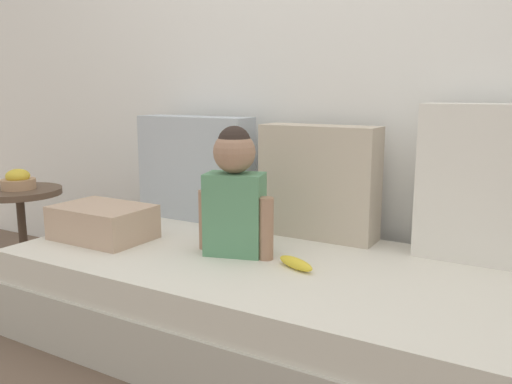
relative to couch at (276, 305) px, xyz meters
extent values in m
plane|color=brown|center=(0.00, 0.00, -0.17)|extent=(12.00, 12.00, 0.00)
cube|color=white|center=(0.00, 0.61, 1.04)|extent=(5.31, 0.10, 2.43)
cube|color=beige|center=(0.00, 0.00, -0.06)|extent=(2.11, 0.96, 0.23)
cube|color=silver|center=(0.00, 0.00, 0.12)|extent=(2.04, 0.93, 0.13)
cube|color=#B2BCC6|center=(-0.65, 0.38, 0.43)|extent=(0.59, 0.16, 0.50)
cube|color=#C1B29E|center=(0.00, 0.38, 0.42)|extent=(0.51, 0.16, 0.48)
cube|color=silver|center=(0.65, 0.38, 0.47)|extent=(0.46, 0.16, 0.58)
cube|color=#568E66|center=(-0.17, -0.01, 0.34)|extent=(0.25, 0.19, 0.32)
sphere|color=#9E755B|center=(-0.17, -0.01, 0.57)|extent=(0.16, 0.16, 0.16)
sphere|color=#2D231E|center=(-0.17, -0.01, 0.61)|extent=(0.13, 0.13, 0.13)
cylinder|color=#9E755B|center=(-0.31, -0.01, 0.30)|extent=(0.06, 0.06, 0.24)
cylinder|color=#9E755B|center=(-0.04, -0.01, 0.30)|extent=(0.06, 0.06, 0.24)
ellipsoid|color=yellow|center=(0.11, -0.05, 0.20)|extent=(0.17, 0.11, 0.04)
cube|color=tan|center=(-0.77, -0.12, 0.25)|extent=(0.40, 0.28, 0.14)
cylinder|color=brown|center=(-1.41, -0.06, 0.31)|extent=(0.40, 0.40, 0.03)
cylinder|color=#453528|center=(-1.41, -0.06, 0.06)|extent=(0.04, 0.04, 0.47)
cylinder|color=#453528|center=(-1.41, -0.06, -0.16)|extent=(0.22, 0.22, 0.02)
cylinder|color=tan|center=(-1.41, -0.06, 0.35)|extent=(0.16, 0.16, 0.05)
ellipsoid|color=gold|center=(-1.41, -0.06, 0.39)|extent=(0.11, 0.11, 0.07)
camera|label=1|loc=(0.90, -1.68, 0.80)|focal=37.31mm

